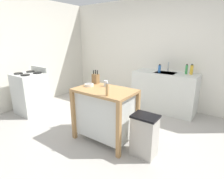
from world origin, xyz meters
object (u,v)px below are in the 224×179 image
at_px(bowl_ceramic_small, 89,85).
at_px(drinking_cup, 106,83).
at_px(trash_bin, 144,135).
at_px(bottle_hand_soap, 159,69).
at_px(bottle_spray_cleaner, 186,69).
at_px(bottle_dish_soap, 192,70).
at_px(knife_block, 96,79).
at_px(pepper_grinder, 107,89).
at_px(kitchen_island, 105,112).
at_px(sink_faucet, 168,67).
at_px(stove, 31,93).

bearing_deg(bowl_ceramic_small, drinking_cup, 34.55).
xyz_separation_m(trash_bin, bottle_hand_soap, (-0.50, 1.77, 0.68)).
height_order(bottle_spray_cleaner, bottle_dish_soap, bottle_dish_soap).
distance_m(knife_block, pepper_grinder, 0.73).
height_order(pepper_grinder, bottle_spray_cleaner, bottle_spray_cleaner).
bearing_deg(bottle_hand_soap, bottle_dish_soap, 13.50).
xyz_separation_m(pepper_grinder, bottle_spray_cleaner, (0.55, 2.13, 0.03)).
bearing_deg(bowl_ceramic_small, kitchen_island, -0.13).
height_order(kitchen_island, bottle_dish_soap, bottle_dish_soap).
bearing_deg(kitchen_island, sink_faucet, 79.82).
xyz_separation_m(kitchen_island, bottle_dish_soap, (0.87, 1.91, 0.52)).
distance_m(drinking_cup, sink_faucet, 1.86).
height_order(knife_block, sink_faucet, sink_faucet).
relative_size(pepper_grinder, bottle_dish_soap, 0.89).
bearing_deg(sink_faucet, bottle_spray_cleaner, -8.84).
xyz_separation_m(kitchen_island, stove, (-2.08, -0.06, -0.03)).
bearing_deg(stove, trash_bin, 1.02).
bearing_deg(bowl_ceramic_small, sink_faucet, 70.77).
bearing_deg(bottle_spray_cleaner, bottle_dish_soap, 9.71).
distance_m(kitchen_island, stove, 2.08).
distance_m(knife_block, bottle_dish_soap, 2.10).
height_order(drinking_cup, pepper_grinder, pepper_grinder).
bearing_deg(drinking_cup, trash_bin, -11.95).
height_order(sink_faucet, bottle_hand_soap, sink_faucet).
height_order(knife_block, trash_bin, knife_block).
bearing_deg(pepper_grinder, kitchen_island, 133.84).
bearing_deg(knife_block, bottle_dish_soap, 54.14).
xyz_separation_m(kitchen_island, knife_block, (-0.36, 0.21, 0.48)).
bearing_deg(drinking_cup, sink_faucet, 75.94).
height_order(knife_block, stove, knife_block).
bearing_deg(bowl_ceramic_small, stove, -177.93).
xyz_separation_m(kitchen_island, bottle_spray_cleaner, (0.77, 1.89, 0.52)).
xyz_separation_m(bowl_ceramic_small, bottle_hand_soap, (0.55, 1.75, 0.09)).
xyz_separation_m(kitchen_island, sink_faucet, (0.35, 1.96, 0.52)).
bearing_deg(knife_block, drinking_cup, -9.92).
bearing_deg(sink_faucet, kitchen_island, -100.18).
relative_size(bottle_spray_cleaner, stove, 0.21).
relative_size(knife_block, pepper_grinder, 1.24).
bearing_deg(bottle_hand_soap, bottle_spray_cleaner, 14.18).
bearing_deg(bottle_dish_soap, pepper_grinder, -106.87).
distance_m(sink_faucet, bottle_dish_soap, 0.52).
distance_m(knife_block, bottle_hand_soap, 1.65).
relative_size(bottle_hand_soap, stove, 0.18).
height_order(kitchen_island, bottle_hand_soap, bottle_hand_soap).
xyz_separation_m(knife_block, sink_faucet, (0.71, 1.75, 0.05)).
height_order(bowl_ceramic_small, bottle_spray_cleaner, bottle_spray_cleaner).
relative_size(pepper_grinder, stove, 0.19).
xyz_separation_m(sink_faucet, stove, (-2.43, -2.02, -0.56)).
height_order(bottle_hand_soap, bottle_dish_soap, bottle_dish_soap).
bearing_deg(bottle_spray_cleaner, bottle_hand_soap, -165.82).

